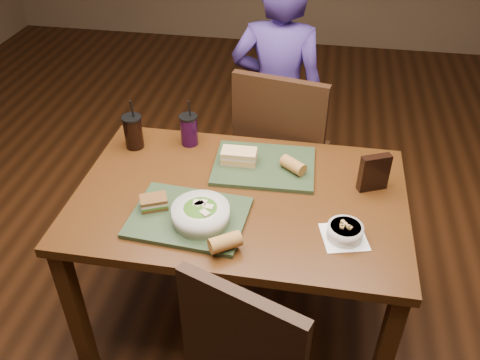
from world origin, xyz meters
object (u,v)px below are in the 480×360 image
at_px(soup_bowl, 345,231).
at_px(chip_bag, 374,173).
at_px(tray_far, 264,166).
at_px(baguette_far, 293,165).
at_px(chair_far, 279,152).
at_px(tray_near, 189,217).
at_px(diner, 277,97).
at_px(sandwich_far, 239,156).
at_px(cup_cola, 133,132).
at_px(salad_bowl, 201,213).
at_px(dining_table, 240,212).
at_px(baguette_near, 225,242).
at_px(sandwich_near, 154,202).
at_px(cup_berry, 189,130).

height_order(soup_bowl, chip_bag, chip_bag).
height_order(tray_far, baguette_far, baguette_far).
height_order(chair_far, tray_near, chair_far).
bearing_deg(chair_far, tray_far, -93.76).
relative_size(diner, sandwich_far, 9.42).
xyz_separation_m(soup_bowl, cup_cola, (-0.93, 0.44, 0.05)).
bearing_deg(chip_bag, cup_cola, 148.57).
bearing_deg(soup_bowl, cup_cola, 154.66).
height_order(tray_far, salad_bowl, salad_bowl).
distance_m(dining_table, diner, 0.94).
bearing_deg(tray_far, salad_bowl, -114.29).
bearing_deg(salad_bowl, chip_bag, 27.78).
relative_size(chair_far, diner, 0.74).
distance_m(salad_bowl, baguette_near, 0.17).
relative_size(sandwich_near, cup_berry, 0.53).
height_order(diner, tray_near, diner).
xyz_separation_m(salad_bowl, chip_bag, (0.62, 0.33, 0.02)).
bearing_deg(cup_berry, sandwich_near, -91.54).
xyz_separation_m(salad_bowl, sandwich_near, (-0.19, 0.04, -0.01)).
bearing_deg(sandwich_near, chip_bag, 19.21).
height_order(chair_far, salad_bowl, chair_far).
xyz_separation_m(diner, salad_bowl, (-0.15, -1.14, 0.11)).
relative_size(diner, cup_cola, 5.92).
bearing_deg(diner, baguette_near, 89.56).
bearing_deg(chip_bag, salad_bowl, -176.41).
bearing_deg(cup_cola, dining_table, -26.39).
bearing_deg(sandwich_near, tray_near, -9.88).
distance_m(sandwich_near, cup_berry, 0.48).
bearing_deg(soup_bowl, chair_far, 111.87).
distance_m(salad_bowl, baguette_far, 0.48).
distance_m(baguette_near, baguette_far, 0.53).
bearing_deg(salad_bowl, cup_cola, 132.02).
xyz_separation_m(dining_table, chip_bag, (0.51, 0.13, 0.17)).
distance_m(chair_far, tray_near, 0.84).
bearing_deg(baguette_far, tray_near, -135.30).
distance_m(cup_berry, chip_bag, 0.82).
xyz_separation_m(diner, cup_cola, (-0.56, -0.68, 0.13)).
bearing_deg(diner, cup_berry, 63.03).
xyz_separation_m(dining_table, chair_far, (0.10, 0.60, -0.09)).
relative_size(salad_bowl, cup_berry, 0.96).
relative_size(dining_table, chair_far, 1.27).
xyz_separation_m(dining_table, salad_bowl, (-0.11, -0.20, 0.14)).
height_order(sandwich_near, cup_berry, cup_berry).
bearing_deg(salad_bowl, cup_berry, 108.73).
height_order(sandwich_far, cup_berry, cup_berry).
bearing_deg(chair_far, cup_cola, -151.41).
distance_m(chair_far, sandwich_far, 0.48).
relative_size(sandwich_far, baguette_near, 1.34).
bearing_deg(baguette_far, cup_berry, 162.05).
relative_size(soup_bowl, sandwich_near, 1.60).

